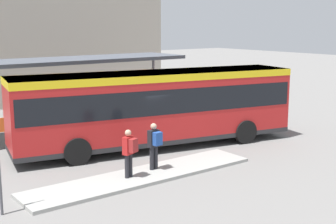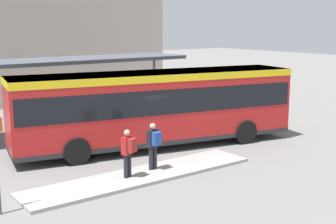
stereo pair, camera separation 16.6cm
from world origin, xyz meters
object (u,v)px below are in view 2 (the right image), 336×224
Objects in this scene: pedestrian_waiting at (128,150)px; pedestrian_companion at (154,143)px; bicycle_red at (261,111)px; bicycle_yellow at (252,109)px; city_bus at (157,104)px.

pedestrian_waiting is 0.98× the size of pedestrian_companion.
pedestrian_companion is 11.90m from bicycle_red.
pedestrian_waiting is 1.01× the size of bicycle_red.
pedestrian_companion is 12.28m from bicycle_yellow.
pedestrian_companion reaches higher than bicycle_red.
pedestrian_waiting is at bearing -70.16° from bicycle_yellow.
bicycle_yellow is (8.77, 2.54, -1.59)m from city_bus.
pedestrian_companion reaches higher than bicycle_yellow.
city_bus reaches higher than pedestrian_waiting.
city_bus is 4.70m from pedestrian_waiting.
city_bus is 9.27m from bicycle_yellow.
bicycle_yellow is at bearing -69.32° from pedestrian_companion.
pedestrian_waiting is 13.09m from bicycle_red.
city_bus is at bearing -68.17° from pedestrian_waiting.
city_bus is 7.63× the size of bicycle_red.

